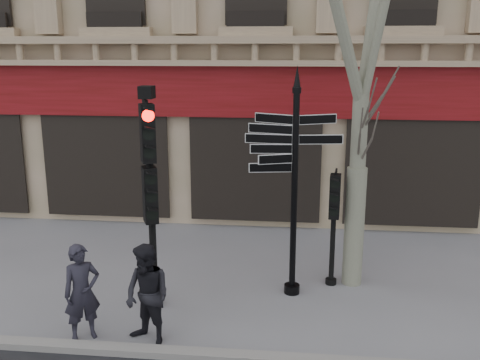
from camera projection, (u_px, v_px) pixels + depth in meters
The scene contains 7 objects.
ground at pixel (233, 315), 9.55m from camera, with size 80.00×80.00×0.00m, color slate.
kerb at pixel (222, 356), 8.19m from camera, with size 80.00×0.25×0.12m, color gray.
fingerpost at pixel (295, 145), 9.75m from camera, with size 1.86×1.86×4.36m.
traffic_signal_main at pixel (150, 172), 9.34m from camera, with size 0.54×0.47×4.03m.
traffic_signal_secondary at pixel (334, 208), 10.46m from camera, with size 0.41×0.32×2.29m.
pedestrian_a at pixel (82, 292), 8.63m from camera, with size 0.59×0.39×1.62m, color #22202B.
pedestrian_b at pixel (148, 296), 8.46m from camera, with size 0.81×0.63×1.67m, color black.
Camera 1 is at (1.05, -8.63, 4.64)m, focal length 40.00 mm.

